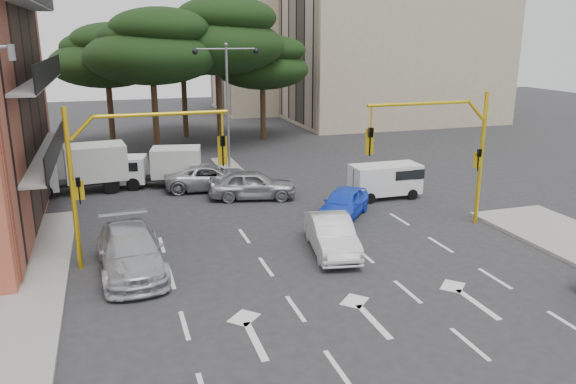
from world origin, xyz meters
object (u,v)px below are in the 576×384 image
at_px(car_blue_compact, 344,203).
at_px(car_silver_wagon, 131,251).
at_px(car_silver_cross_b, 252,184).
at_px(street_lamp_center, 227,84).
at_px(car_white_hatch, 332,235).
at_px(box_truck_a, 78,169).
at_px(car_silver_cross_a, 211,177).
at_px(signal_mast_right, 448,142).
at_px(signal_mast_left, 123,163).
at_px(van_white, 385,181).
at_px(box_truck_b, 162,167).

xyz_separation_m(car_blue_compact, car_silver_wagon, (-9.91, -3.54, 0.10)).
bearing_deg(car_silver_cross_b, car_blue_compact, -129.11).
relative_size(street_lamp_center, car_white_hatch, 1.76).
height_order(car_white_hatch, box_truck_a, box_truck_a).
height_order(car_silver_cross_a, box_truck_a, box_truck_a).
bearing_deg(street_lamp_center, signal_mast_right, -64.09).
distance_m(signal_mast_left, car_silver_wagon, 3.22).
bearing_deg(van_white, signal_mast_left, -68.92).
relative_size(car_white_hatch, car_silver_cross_a, 0.87).
xyz_separation_m(car_silver_wagon, car_silver_cross_b, (6.57, 7.91, -0.02)).
relative_size(car_silver_cross_a, box_truck_a, 0.96).
relative_size(signal_mast_left, car_silver_wagon, 1.09).
xyz_separation_m(car_silver_cross_a, van_white, (8.53, -4.45, 0.21)).
bearing_deg(van_white, car_silver_wagon, -65.61).
height_order(car_silver_cross_a, van_white, van_white).
height_order(car_white_hatch, car_silver_cross_a, car_white_hatch).
bearing_deg(signal_mast_left, car_silver_cross_a, 63.19).
bearing_deg(street_lamp_center, box_truck_a, -162.04).
height_order(signal_mast_left, box_truck_a, signal_mast_left).
bearing_deg(car_blue_compact, box_truck_b, 172.66).
bearing_deg(signal_mast_left, car_blue_compact, 14.90).
distance_m(car_silver_wagon, box_truck_a, 12.20).
xyz_separation_m(car_white_hatch, van_white, (5.64, 6.40, 0.19)).
xyz_separation_m(street_lamp_center, car_silver_cross_b, (-0.23, -7.00, -4.65)).
bearing_deg(signal_mast_right, box_truck_b, 135.64).
bearing_deg(car_blue_compact, signal_mast_right, 4.89).
relative_size(signal_mast_right, car_silver_cross_a, 1.19).
distance_m(car_silver_cross_a, box_truck_a, 7.20).
relative_size(car_silver_cross_b, box_truck_b, 1.02).
bearing_deg(signal_mast_right, car_white_hatch, -167.17).
height_order(van_white, box_truck_a, box_truck_a).
bearing_deg(street_lamp_center, van_white, -53.89).
xyz_separation_m(car_silver_cross_a, car_silver_cross_b, (1.77, -2.50, 0.08)).
relative_size(signal_mast_right, van_white, 1.64).
bearing_deg(van_white, box_truck_b, -118.24).
bearing_deg(box_truck_a, signal_mast_left, -174.54).
distance_m(car_white_hatch, box_truck_a, 15.90).
bearing_deg(box_truck_a, street_lamp_center, -77.78).
relative_size(car_silver_cross_a, car_silver_cross_b, 1.10).
height_order(signal_mast_right, signal_mast_left, same).
bearing_deg(signal_mast_right, car_silver_cross_b, 135.10).
bearing_deg(box_truck_b, car_silver_wagon, -179.67).
bearing_deg(car_silver_cross_a, car_silver_wagon, 163.97).
xyz_separation_m(signal_mast_right, car_blue_compact, (-3.69, 2.64, -3.19)).
bearing_deg(box_truck_a, car_silver_wagon, -175.32).
height_order(street_lamp_center, car_silver_cross_b, street_lamp_center).
bearing_deg(signal_mast_left, box_truck_a, 101.20).
bearing_deg(box_truck_a, car_silver_cross_a, -108.48).
bearing_deg(car_blue_compact, car_white_hatch, -78.68).
relative_size(signal_mast_right, car_blue_compact, 1.47).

